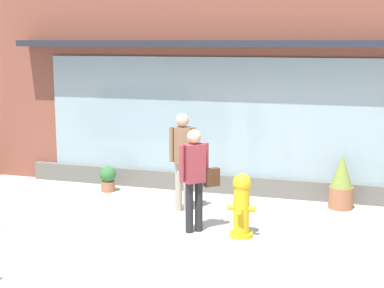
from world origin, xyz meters
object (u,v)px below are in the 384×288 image
at_px(potted_plant_window_right, 108,178).
at_px(potted_plant_near_hydrant, 341,183).
at_px(fire_hydrant, 241,205).
at_px(pedestrian_passerby, 183,155).
at_px(pedestrian_with_handbag, 196,173).

distance_m(potted_plant_window_right, potted_plant_near_hydrant, 4.41).
height_order(fire_hydrant, pedestrian_passerby, pedestrian_passerby).
height_order(fire_hydrant, potted_plant_window_right, fire_hydrant).
distance_m(pedestrian_with_handbag, pedestrian_passerby, 1.10).
bearing_deg(pedestrian_passerby, potted_plant_window_right, 142.45).
height_order(pedestrian_passerby, potted_plant_window_right, pedestrian_passerby).
bearing_deg(pedestrian_with_handbag, fire_hydrant, -44.22).
relative_size(pedestrian_with_handbag, potted_plant_near_hydrant, 1.66).
xyz_separation_m(pedestrian_passerby, potted_plant_window_right, (-1.80, 0.82, -0.73)).
height_order(pedestrian_with_handbag, potted_plant_near_hydrant, pedestrian_with_handbag).
relative_size(fire_hydrant, potted_plant_near_hydrant, 1.00).
relative_size(pedestrian_passerby, potted_plant_window_right, 3.40).
relative_size(fire_hydrant, pedestrian_passerby, 0.57).
xyz_separation_m(fire_hydrant, potted_plant_near_hydrant, (1.36, 1.94, -0.04)).
xyz_separation_m(pedestrian_with_handbag, pedestrian_passerby, (-0.52, 0.97, 0.07)).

